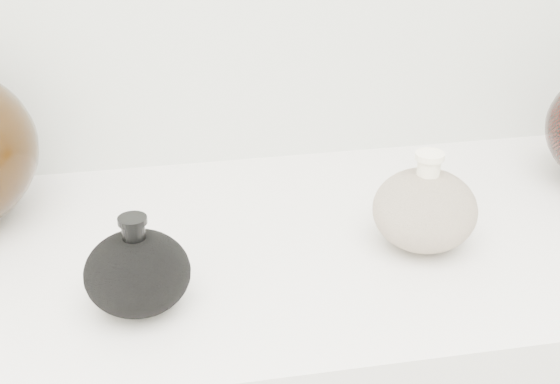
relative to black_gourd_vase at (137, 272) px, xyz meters
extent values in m
cube|color=silver|center=(0.14, 0.11, -0.06)|extent=(1.20, 0.50, 0.03)
ellipsoid|color=black|center=(0.00, 0.00, 0.00)|extent=(0.13, 0.13, 0.09)
cylinder|color=black|center=(0.00, 0.00, 0.05)|extent=(0.03, 0.03, 0.03)
cylinder|color=black|center=(0.00, 0.00, 0.06)|extent=(0.04, 0.04, 0.01)
ellipsoid|color=beige|center=(0.34, 0.07, 0.00)|extent=(0.16, 0.16, 0.10)
cylinder|color=#F0E3C6|center=(0.34, 0.07, 0.06)|extent=(0.04, 0.04, 0.03)
cylinder|color=#F0E3C6|center=(0.34, 0.07, 0.08)|extent=(0.04, 0.04, 0.01)
camera|label=1|loc=(0.02, -0.71, 0.45)|focal=50.00mm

